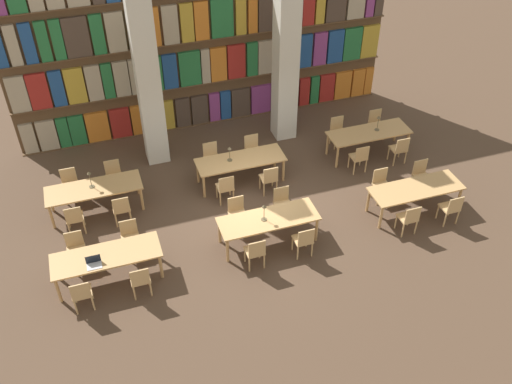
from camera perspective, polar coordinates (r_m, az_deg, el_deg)
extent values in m
plane|color=#4C3828|center=(14.83, -0.15, -1.72)|extent=(40.00, 40.00, 0.00)
cube|color=brown|center=(17.04, -5.14, 14.99)|extent=(11.37, 0.06, 5.50)
cube|color=brown|center=(18.33, -4.65, 7.19)|extent=(11.37, 0.35, 0.03)
cube|color=tan|center=(17.80, -21.78, 5.07)|extent=(0.38, 0.20, 0.97)
cube|color=tan|center=(17.75, -20.13, 5.43)|extent=(0.53, 0.20, 0.97)
cube|color=#236B38|center=(17.72, -18.68, 5.73)|extent=(0.32, 0.20, 0.97)
cube|color=#236B38|center=(17.71, -17.42, 6.00)|extent=(0.44, 0.20, 0.97)
cube|color=orange|center=(17.70, -15.56, 6.38)|extent=(0.65, 0.20, 0.97)
cube|color=maroon|center=(17.71, -13.41, 6.82)|extent=(0.58, 0.20, 0.97)
cube|color=orange|center=(17.76, -11.28, 7.24)|extent=(0.67, 0.20, 0.97)
cube|color=#B7932D|center=(17.82, -9.13, 7.65)|extent=(0.56, 0.20, 0.97)
cube|color=#47382D|center=(17.90, -7.36, 7.99)|extent=(0.43, 0.20, 0.97)
cube|color=#47382D|center=(17.98, -5.70, 8.29)|extent=(0.50, 0.20, 0.97)
cube|color=#84387A|center=(18.07, -4.21, 8.56)|extent=(0.33, 0.20, 0.97)
cube|color=navy|center=(18.15, -3.11, 8.75)|extent=(0.32, 0.20, 0.97)
cube|color=#47382D|center=(18.26, -1.61, 9.01)|extent=(0.59, 0.20, 0.97)
cube|color=#84387A|center=(18.44, 0.42, 9.35)|extent=(0.64, 0.20, 0.97)
cube|color=#84387A|center=(18.62, 2.15, 9.63)|extent=(0.49, 0.20, 0.97)
cube|color=#84387A|center=(18.77, 3.57, 9.85)|extent=(0.39, 0.20, 0.97)
cube|color=maroon|center=(18.92, 4.80, 10.04)|extent=(0.34, 0.20, 0.97)
cube|color=#236B38|center=(19.05, 5.81, 10.19)|extent=(0.28, 0.20, 0.97)
cube|color=maroon|center=(19.22, 7.03, 10.37)|extent=(0.51, 0.20, 0.97)
cube|color=orange|center=(19.45, 8.60, 10.59)|extent=(0.57, 0.20, 0.97)
cube|color=orange|center=(19.68, 10.08, 10.79)|extent=(0.43, 0.20, 0.97)
cube|color=orange|center=(19.85, 11.09, 10.93)|extent=(0.28, 0.20, 0.97)
cube|color=brown|center=(17.64, -4.88, 10.97)|extent=(11.37, 0.35, 0.03)
cube|color=tan|center=(17.10, -22.72, 9.05)|extent=(0.51, 0.20, 1.07)
cube|color=maroon|center=(17.05, -20.92, 9.45)|extent=(0.54, 0.20, 1.07)
cube|color=navy|center=(17.02, -19.25, 9.81)|extent=(0.35, 0.20, 1.07)
cube|color=#B7932D|center=(17.00, -17.63, 10.15)|extent=(0.52, 0.20, 1.07)
cube|color=tan|center=(17.00, -15.91, 10.51)|extent=(0.42, 0.20, 1.07)
cube|color=#236B38|center=(17.01, -14.62, 10.77)|extent=(0.29, 0.20, 1.07)
cube|color=tan|center=(17.03, -13.31, 11.02)|extent=(0.42, 0.20, 1.07)
cube|color=tan|center=(17.06, -11.87, 11.30)|extent=(0.39, 0.20, 1.07)
cube|color=#236B38|center=(17.11, -10.18, 11.61)|extent=(0.48, 0.20, 1.07)
cube|color=navy|center=(17.16, -8.62, 11.89)|extent=(0.42, 0.20, 1.07)
cube|color=#236B38|center=(17.26, -6.66, 12.23)|extent=(0.63, 0.20, 1.07)
cube|color=tan|center=(17.34, -5.11, 12.49)|extent=(0.26, 0.20, 1.07)
cube|color=orange|center=(17.43, -3.82, 12.70)|extent=(0.48, 0.20, 1.07)
cube|color=maroon|center=(17.56, -2.03, 12.98)|extent=(0.54, 0.20, 1.07)
cube|color=#236B38|center=(17.69, -0.44, 13.21)|extent=(0.33, 0.20, 1.07)
cube|color=tan|center=(17.84, 1.18, 13.44)|extent=(0.65, 0.20, 1.07)
cube|color=navy|center=(18.04, 3.12, 13.70)|extent=(0.51, 0.20, 1.07)
cube|color=navy|center=(18.24, 4.82, 13.92)|extent=(0.46, 0.20, 1.07)
cube|color=#84387A|center=(18.43, 6.35, 14.10)|extent=(0.43, 0.20, 1.07)
cube|color=navy|center=(18.64, 7.88, 14.28)|extent=(0.51, 0.20, 1.07)
cube|color=#236B38|center=(18.89, 9.54, 14.45)|extent=(0.60, 0.20, 1.07)
cube|color=#B7932D|center=(19.16, 11.23, 14.62)|extent=(0.57, 0.20, 1.07)
cube|color=brown|center=(17.03, -5.14, 15.04)|extent=(11.37, 0.35, 0.03)
cube|color=tan|center=(16.48, -23.15, 13.38)|extent=(0.29, 0.20, 1.12)
cube|color=navy|center=(16.45, -21.84, 13.68)|extent=(0.31, 0.20, 1.12)
cube|color=#236B38|center=(16.42, -20.52, 13.97)|extent=(0.29, 0.20, 1.12)
cube|color=#236B38|center=(16.41, -19.25, 14.25)|extent=(0.29, 0.20, 1.12)
cube|color=#47382D|center=(16.40, -17.52, 14.61)|extent=(0.65, 0.20, 1.12)
cube|color=#236B38|center=(16.41, -15.58, 15.00)|extent=(0.34, 0.20, 1.12)
cube|color=tan|center=(16.44, -13.89, 15.32)|extent=(0.50, 0.20, 1.12)
cube|color=#236B38|center=(16.47, -12.15, 15.64)|extent=(0.35, 0.20, 1.12)
cube|color=orange|center=(16.52, -10.55, 15.93)|extent=(0.51, 0.20, 1.12)
cube|color=tan|center=(16.60, -8.61, 16.25)|extent=(0.44, 0.20, 1.12)
cube|color=#B7932D|center=(16.67, -6.97, 16.51)|extent=(0.36, 0.20, 1.12)
cube|color=orange|center=(16.75, -5.52, 16.73)|extent=(0.40, 0.20, 1.12)
cube|color=#236B38|center=(16.89, -3.47, 17.02)|extent=(0.65, 0.20, 1.12)
cube|color=#B7932D|center=(17.03, -1.59, 17.27)|extent=(0.30, 0.20, 1.12)
cube|color=orange|center=(17.13, -0.39, 17.42)|extent=(0.27, 0.20, 1.12)
cube|color=#47382D|center=(17.27, 1.19, 17.60)|extent=(0.61, 0.20, 1.12)
cube|color=maroon|center=(17.49, 3.37, 17.84)|extent=(0.66, 0.20, 1.12)
cube|color=maroon|center=(17.70, 5.22, 18.02)|extent=(0.37, 0.20, 1.12)
cube|color=#B7932D|center=(17.85, 6.40, 18.12)|extent=(0.28, 0.20, 1.12)
cube|color=#47382D|center=(18.06, 7.98, 18.25)|extent=(0.63, 0.20, 1.12)
cube|color=tan|center=(18.35, 9.96, 18.39)|extent=(0.56, 0.20, 1.12)
cube|color=beige|center=(15.32, -11.00, 12.54)|extent=(0.61, 0.61, 6.00)
cube|color=beige|center=(16.18, 3.06, 14.70)|extent=(0.61, 0.61, 6.00)
cube|color=tan|center=(13.01, -14.78, -6.17)|extent=(2.39, 0.84, 0.04)
cylinder|color=tan|center=(13.12, -19.17, -9.29)|extent=(0.07, 0.07, 0.71)
cylinder|color=tan|center=(13.06, -9.48, -7.34)|extent=(0.07, 0.07, 0.71)
cylinder|color=tan|center=(13.59, -19.34, -7.22)|extent=(0.07, 0.07, 0.71)
cylinder|color=tan|center=(13.53, -10.04, -5.34)|extent=(0.07, 0.07, 0.71)
cylinder|color=tan|center=(13.10, -17.69, -9.86)|extent=(0.04, 0.04, 0.43)
cylinder|color=tan|center=(13.07, -16.13, -9.55)|extent=(0.04, 0.04, 0.43)
cylinder|color=tan|center=(12.87, -17.57, -10.96)|extent=(0.04, 0.04, 0.43)
cylinder|color=tan|center=(12.84, -15.97, -10.65)|extent=(0.04, 0.04, 0.43)
cube|color=tan|center=(12.80, -17.04, -9.57)|extent=(0.42, 0.40, 0.04)
cube|color=tan|center=(12.50, -17.16, -9.48)|extent=(0.40, 0.03, 0.42)
cylinder|color=tan|center=(13.73, -16.53, -6.71)|extent=(0.04, 0.04, 0.43)
cylinder|color=tan|center=(13.75, -18.00, -7.00)|extent=(0.04, 0.04, 0.43)
cylinder|color=tan|center=(13.97, -16.66, -5.75)|extent=(0.04, 0.04, 0.43)
cylinder|color=tan|center=(14.00, -18.11, -6.03)|extent=(0.04, 0.04, 0.43)
cube|color=tan|center=(13.70, -17.51, -5.68)|extent=(0.42, 0.40, 0.04)
cube|color=tan|center=(13.68, -17.76, -4.47)|extent=(0.40, 0.03, 0.42)
cylinder|color=tan|center=(13.05, -12.30, -8.78)|extent=(0.04, 0.04, 0.43)
cylinder|color=tan|center=(13.05, -10.73, -8.46)|extent=(0.04, 0.04, 0.43)
cylinder|color=tan|center=(12.82, -12.06, -9.87)|extent=(0.04, 0.04, 0.43)
cylinder|color=tan|center=(12.82, -10.47, -9.54)|extent=(0.04, 0.04, 0.43)
cube|color=tan|center=(12.76, -11.52, -8.46)|extent=(0.42, 0.40, 0.04)
cube|color=tan|center=(12.47, -11.52, -8.35)|extent=(0.40, 0.03, 0.42)
cylinder|color=tan|center=(13.71, -11.42, -5.67)|extent=(0.04, 0.04, 0.43)
cylinder|color=tan|center=(13.70, -12.90, -5.98)|extent=(0.04, 0.04, 0.43)
cylinder|color=tan|center=(13.96, -11.66, -4.73)|extent=(0.04, 0.04, 0.43)
cylinder|color=tan|center=(13.95, -13.11, -5.03)|extent=(0.04, 0.04, 0.43)
cube|color=tan|center=(13.67, -12.41, -4.65)|extent=(0.42, 0.40, 0.04)
cube|color=tan|center=(13.65, -12.66, -3.43)|extent=(0.40, 0.03, 0.42)
cube|color=silver|center=(12.82, -15.85, -7.13)|extent=(0.32, 0.22, 0.01)
cube|color=black|center=(12.83, -15.99, -6.46)|extent=(0.32, 0.01, 0.20)
cube|color=tan|center=(13.46, 1.24, -2.69)|extent=(2.39, 0.84, 0.04)
cylinder|color=tan|center=(13.25, -2.87, -5.85)|extent=(0.07, 0.07, 0.71)
cylinder|color=tan|center=(13.81, 6.07, -3.74)|extent=(0.07, 0.07, 0.71)
cylinder|color=tan|center=(13.72, -3.66, -3.93)|extent=(0.07, 0.07, 0.71)
cylinder|color=tan|center=(14.27, 5.00, -1.98)|extent=(0.07, 0.07, 0.71)
cylinder|color=tan|center=(13.33, -1.12, -6.28)|extent=(0.04, 0.04, 0.43)
cylinder|color=tan|center=(13.41, 0.35, -5.94)|extent=(0.04, 0.04, 0.43)
cylinder|color=tan|center=(13.10, -0.67, -7.29)|extent=(0.04, 0.04, 0.43)
cylinder|color=tan|center=(13.18, 0.83, -6.93)|extent=(0.04, 0.04, 0.43)
cube|color=tan|center=(13.09, -0.15, -5.89)|extent=(0.42, 0.40, 0.04)
cube|color=tan|center=(12.80, 0.11, -5.73)|extent=(0.40, 0.03, 0.42)
cylinder|color=tan|center=(14.05, -0.88, -3.35)|extent=(0.04, 0.04, 0.43)
cylinder|color=tan|center=(13.97, -2.29, -3.67)|extent=(0.04, 0.04, 0.43)
cylinder|color=tan|center=(14.29, -1.30, -2.47)|extent=(0.04, 0.04, 0.43)
cylinder|color=tan|center=(14.21, -2.68, -2.78)|extent=(0.04, 0.04, 0.43)
cube|color=tan|center=(13.97, -1.80, -2.35)|extent=(0.42, 0.40, 0.04)
cube|color=tan|center=(13.95, -2.05, -1.17)|extent=(0.40, 0.03, 0.42)
cylinder|color=tan|center=(13.62, 3.66, -5.14)|extent=(0.04, 0.04, 0.43)
cylinder|color=tan|center=(13.73, 5.07, -4.80)|extent=(0.04, 0.04, 0.43)
cylinder|color=tan|center=(13.40, 4.19, -6.11)|extent=(0.04, 0.04, 0.43)
cylinder|color=tan|center=(13.51, 5.62, -5.75)|extent=(0.04, 0.04, 0.43)
cube|color=tan|center=(13.40, 4.69, -4.73)|extent=(0.42, 0.40, 0.04)
cube|color=tan|center=(13.12, 5.05, -4.54)|extent=(0.40, 0.03, 0.42)
cylinder|color=tan|center=(14.35, 3.64, -2.33)|extent=(0.04, 0.04, 0.43)
cylinder|color=tan|center=(14.25, 2.29, -2.63)|extent=(0.04, 0.04, 0.43)
cylinder|color=tan|center=(14.59, 3.16, -1.48)|extent=(0.04, 0.04, 0.43)
cylinder|color=tan|center=(14.49, 1.83, -1.78)|extent=(0.04, 0.04, 0.43)
cube|color=tan|center=(14.26, 2.76, -1.34)|extent=(0.42, 0.40, 0.04)
cube|color=tan|center=(14.25, 2.52, -0.18)|extent=(0.40, 0.03, 0.42)
cylinder|color=brown|center=(13.40, 0.81, -2.76)|extent=(0.14, 0.14, 0.01)
cylinder|color=brown|center=(13.27, 0.82, -2.13)|extent=(0.02, 0.02, 0.37)
cone|color=brown|center=(13.13, 0.83, -1.41)|extent=(0.11, 0.11, 0.07)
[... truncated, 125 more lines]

